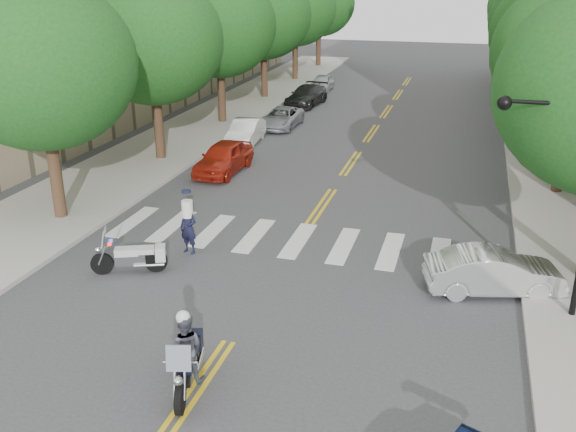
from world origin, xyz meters
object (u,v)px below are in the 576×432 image
at_px(convertible, 494,272).
at_px(motorcycle_parked, 136,257).
at_px(motorcycle_police, 186,353).
at_px(officer_standing, 188,228).

bearing_deg(convertible, motorcycle_parked, 83.76).
bearing_deg(motorcycle_parked, convertible, -103.97).
relative_size(motorcycle_police, motorcycle_parked, 1.06).
xyz_separation_m(officer_standing, convertible, (9.32, -0.12, -0.23)).
xyz_separation_m(motorcycle_police, motorcycle_parked, (-3.81, 4.74, -0.33)).
distance_m(motorcycle_parked, convertible, 10.40).
height_order(motorcycle_police, motorcycle_parked, motorcycle_police).
bearing_deg(motorcycle_parked, motorcycle_police, -164.26).
bearing_deg(motorcycle_police, motorcycle_parked, -66.49).
relative_size(motorcycle_parked, officer_standing, 1.26).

